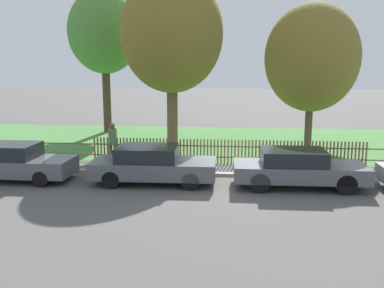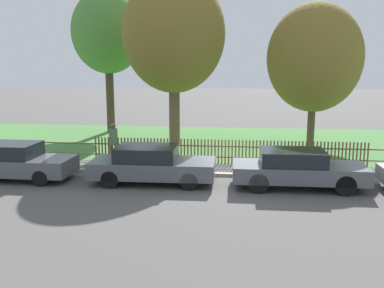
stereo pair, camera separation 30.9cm
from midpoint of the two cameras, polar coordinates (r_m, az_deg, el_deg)
The scene contains 12 objects.
ground_plane at distance 16.23m, azimuth 4.94°, elevation -4.39°, with size 120.00×120.00×0.00m, color #565451.
kerb_stone at distance 16.31m, azimuth 4.95°, elevation -4.10°, with size 40.28×0.20×0.12m, color #B2ADA3.
grass_strip at distance 23.49m, azimuth 5.51°, elevation 0.29°, with size 40.28×10.70×0.01m, color #477F3D.
park_fence at distance 18.15m, azimuth 5.17°, elevation -1.07°, with size 40.28×0.05×1.06m.
parked_car_black_saloon at distance 16.95m, azimuth -22.15°, elevation -2.15°, with size 4.22×1.70×1.35m.
parked_car_navy_estate at distance 15.29m, azimuth -4.86°, elevation -2.70°, with size 4.44×1.91×1.33m.
parked_car_red_compact at distance 15.10m, azimuth 14.37°, elevation -3.15°, with size 4.52×1.83×1.32m.
covered_motorcycle at distance 17.16m, azimuth -4.04°, elevation -1.31°, with size 1.92×0.78×1.10m.
tree_nearest_kerb at distance 27.21m, azimuth -10.82°, elevation 14.40°, with size 4.38×4.38×8.63m.
tree_behind_motorcycle at distance 22.43m, azimuth -2.03°, elevation 14.45°, with size 5.24×5.24×8.73m.
tree_mid_park at distance 22.55m, azimuth 16.40°, elevation 10.97°, with size 4.69×4.69×7.21m.
pedestrian_near_fence at distance 18.29m, azimuth -9.96°, elevation 0.40°, with size 0.45×0.45×1.77m.
Camera 2 is at (0.58, -15.66, 4.19)m, focal length 40.00 mm.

